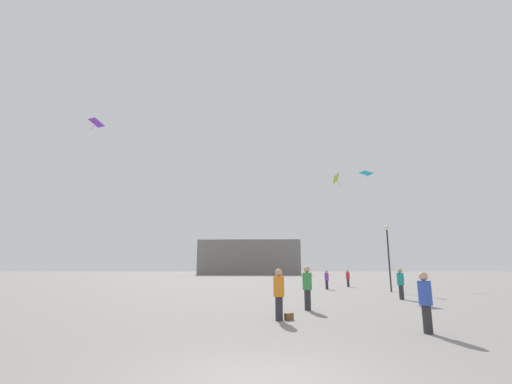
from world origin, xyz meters
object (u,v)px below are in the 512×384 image
(person_in_orange, at_px, (279,292))
(person_in_blue, at_px, (425,299))
(kite_violet_delta, at_px, (94,125))
(kite_lime_delta, at_px, (335,180))
(person_in_teal, at_px, (401,282))
(person_in_green, at_px, (307,286))
(person_in_purple, at_px, (327,279))
(person_in_red, at_px, (348,277))
(building_left_hall, at_px, (250,258))
(handbag_beside_flyer, at_px, (289,317))
(kite_cyan_delta, at_px, (366,175))
(lamppost_east, at_px, (388,247))

(person_in_orange, xyz_separation_m, person_in_blue, (3.98, -2.53, -0.04))
(kite_violet_delta, relative_size, kite_lime_delta, 2.23)
(person_in_teal, xyz_separation_m, kite_violet_delta, (-22.90, 9.26, 13.44))
(kite_violet_delta, xyz_separation_m, kite_lime_delta, (21.17, -1.90, -5.57))
(person_in_green, bearing_deg, person_in_purple, 9.09)
(person_in_orange, relative_size, person_in_green, 0.95)
(person_in_red, height_order, person_in_blue, person_in_blue)
(building_left_hall, relative_size, handbag_beside_flyer, 78.11)
(person_in_blue, relative_size, kite_cyan_delta, 0.14)
(person_in_blue, relative_size, lamppost_east, 0.34)
(kite_cyan_delta, bearing_deg, building_left_hall, 106.99)
(kite_violet_delta, relative_size, building_left_hall, 0.72)
(person_in_blue, height_order, building_left_hall, building_left_hall)
(person_in_orange, height_order, person_in_green, person_in_green)
(kite_violet_delta, bearing_deg, person_in_blue, -45.95)
(person_in_green, xyz_separation_m, kite_cyan_delta, (11.45, 26.06, 11.85))
(person_in_orange, xyz_separation_m, person_in_teal, (7.62, 8.12, -0.00))
(person_in_teal, distance_m, kite_cyan_delta, 24.64)
(kite_lime_delta, relative_size, handbag_beside_flyer, 25.08)
(person_in_green, distance_m, kite_violet_delta, 25.82)
(person_in_red, distance_m, building_left_hall, 56.49)
(person_in_teal, relative_size, lamppost_east, 0.35)
(person_in_purple, xyz_separation_m, kite_lime_delta, (0.62, -2.11, 7.97))
(person_in_red, distance_m, kite_cyan_delta, 15.06)
(person_in_teal, relative_size, handbag_beside_flyer, 5.47)
(building_left_hall, bearing_deg, lamppost_east, -79.86)
(kite_lime_delta, xyz_separation_m, building_left_hall, (-7.60, 61.42, -4.68))
(person_in_red, xyz_separation_m, building_left_hall, (-9.74, 55.54, 3.29))
(kite_violet_delta, distance_m, building_left_hall, 61.90)
(person_in_purple, xyz_separation_m, person_in_green, (-3.81, -14.62, 0.16))
(person_in_orange, relative_size, building_left_hall, 0.07)
(person_in_red, relative_size, person_in_blue, 0.94)
(person_in_orange, relative_size, person_in_teal, 1.01)
(person_in_teal, distance_m, kite_violet_delta, 28.12)
(person_in_blue, distance_m, kite_violet_delta, 30.81)
(person_in_green, distance_m, kite_lime_delta, 15.40)
(kite_violet_delta, bearing_deg, building_left_hall, 77.16)
(building_left_hall, bearing_deg, person_in_orange, -88.72)
(kite_violet_delta, height_order, kite_lime_delta, kite_violet_delta)
(person_in_red, distance_m, person_in_green, 19.53)
(person_in_orange, distance_m, kite_cyan_delta, 33.93)
(person_in_blue, xyz_separation_m, building_left_hall, (-5.70, 79.44, 3.23))
(person_in_orange, height_order, kite_cyan_delta, kite_cyan_delta)
(person_in_orange, distance_m, person_in_red, 22.82)
(person_in_orange, xyz_separation_m, person_in_green, (1.45, 2.98, 0.05))
(person_in_red, height_order, lamppost_east, lamppost_east)
(person_in_teal, xyz_separation_m, person_in_green, (-6.17, -5.14, 0.06))
(person_in_green, xyz_separation_m, lamppost_east, (8.00, 11.52, 2.32))
(kite_cyan_delta, distance_m, lamppost_east, 17.72)
(person_in_red, xyz_separation_m, kite_violet_delta, (-23.31, -3.98, 13.54))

